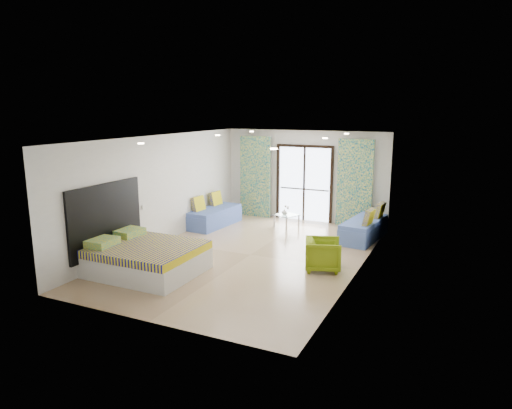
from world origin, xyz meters
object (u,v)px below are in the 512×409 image
at_px(daybed_left, 214,216).
at_px(coffee_table, 287,216).
at_px(bed, 145,258).
at_px(armchair, 323,253).
at_px(daybed_right, 364,228).

relative_size(daybed_left, coffee_table, 2.53).
xyz_separation_m(bed, armchair, (3.29, 1.71, 0.06)).
bearing_deg(bed, coffee_table, 73.99).
relative_size(bed, daybed_right, 1.11).
distance_m(daybed_left, armchair, 4.51).
height_order(bed, daybed_left, daybed_left).
distance_m(bed, coffee_table, 4.82).
distance_m(daybed_left, daybed_right, 4.25).
relative_size(daybed_left, armchair, 2.59).
distance_m(daybed_left, coffee_table, 2.09).
xyz_separation_m(daybed_right, coffee_table, (-2.27, 0.27, 0.05)).
bearing_deg(coffee_table, daybed_right, -6.89).
distance_m(bed, daybed_left, 3.99).
bearing_deg(armchair, daybed_right, -25.73).
bearing_deg(coffee_table, daybed_left, -160.44).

